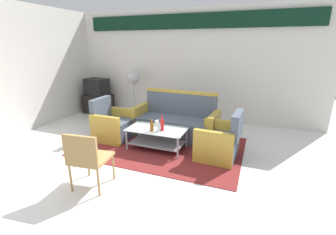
{
  "coord_description": "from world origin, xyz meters",
  "views": [
    {
      "loc": [
        1.7,
        -3.0,
        1.93
      ],
      "look_at": [
        0.2,
        0.85,
        0.65
      ],
      "focal_mm": 25.3,
      "sensor_mm": 36.0,
      "label": 1
    }
  ],
  "objects_px": {
    "armchair_right": "(219,142)",
    "bottle_clear": "(158,127)",
    "bottle_red": "(162,125)",
    "television": "(97,87)",
    "cup": "(157,123)",
    "wicker_chair": "(87,156)",
    "armchair_left": "(113,125)",
    "coffee_table": "(157,136)",
    "couch": "(176,123)",
    "pedestal_fan": "(134,80)",
    "tv_stand": "(98,104)",
    "bottle_brown": "(152,127)"
  },
  "relations": [
    {
      "from": "pedestal_fan",
      "to": "armchair_left",
      "type": "bearing_deg",
      "value": -77.19
    },
    {
      "from": "armchair_left",
      "to": "wicker_chair",
      "type": "xyz_separation_m",
      "value": [
        0.75,
        -1.7,
        0.21
      ]
    },
    {
      "from": "coffee_table",
      "to": "tv_stand",
      "type": "xyz_separation_m",
      "value": [
        -2.63,
        1.72,
        -0.01
      ]
    },
    {
      "from": "armchair_left",
      "to": "tv_stand",
      "type": "xyz_separation_m",
      "value": [
        -1.55,
        1.56,
        -0.03
      ]
    },
    {
      "from": "couch",
      "to": "bottle_red",
      "type": "relative_size",
      "value": 6.26
    },
    {
      "from": "bottle_clear",
      "to": "cup",
      "type": "bearing_deg",
      "value": 118.16
    },
    {
      "from": "tv_stand",
      "to": "wicker_chair",
      "type": "bearing_deg",
      "value": -54.89
    },
    {
      "from": "bottle_red",
      "to": "pedestal_fan",
      "type": "bearing_deg",
      "value": 131.0
    },
    {
      "from": "couch",
      "to": "coffee_table",
      "type": "relative_size",
      "value": 1.66
    },
    {
      "from": "bottle_clear",
      "to": "bottle_brown",
      "type": "relative_size",
      "value": 1.02
    },
    {
      "from": "couch",
      "to": "cup",
      "type": "height_order",
      "value": "couch"
    },
    {
      "from": "armchair_right",
      "to": "bottle_brown",
      "type": "relative_size",
      "value": 3.73
    },
    {
      "from": "armchair_right",
      "to": "bottle_clear",
      "type": "relative_size",
      "value": 3.64
    },
    {
      "from": "bottle_clear",
      "to": "tv_stand",
      "type": "relative_size",
      "value": 0.29
    },
    {
      "from": "cup",
      "to": "wicker_chair",
      "type": "distance_m",
      "value": 1.73
    },
    {
      "from": "bottle_clear",
      "to": "pedestal_fan",
      "type": "relative_size",
      "value": 0.18
    },
    {
      "from": "armchair_left",
      "to": "cup",
      "type": "height_order",
      "value": "armchair_left"
    },
    {
      "from": "wicker_chair",
      "to": "cup",
      "type": "bearing_deg",
      "value": 74.37
    },
    {
      "from": "couch",
      "to": "armchair_left",
      "type": "xyz_separation_m",
      "value": [
        -1.2,
        -0.58,
        -0.03
      ]
    },
    {
      "from": "bottle_clear",
      "to": "pedestal_fan",
      "type": "xyz_separation_m",
      "value": [
        -1.54,
        1.9,
        0.51
      ]
    },
    {
      "from": "tv_stand",
      "to": "cup",
      "type": "bearing_deg",
      "value": -31.2
    },
    {
      "from": "coffee_table",
      "to": "television",
      "type": "bearing_deg",
      "value": 146.77
    },
    {
      "from": "bottle_brown",
      "to": "bottle_clear",
      "type": "bearing_deg",
      "value": 9.52
    },
    {
      "from": "bottle_red",
      "to": "television",
      "type": "height_order",
      "value": "television"
    },
    {
      "from": "bottle_clear",
      "to": "cup",
      "type": "xyz_separation_m",
      "value": [
        -0.16,
        0.29,
        -0.04
      ]
    },
    {
      "from": "armchair_left",
      "to": "television",
      "type": "xyz_separation_m",
      "value": [
        -1.55,
        1.56,
        0.47
      ]
    },
    {
      "from": "television",
      "to": "coffee_table",
      "type": "bearing_deg",
      "value": 153.64
    },
    {
      "from": "bottle_brown",
      "to": "cup",
      "type": "relative_size",
      "value": 2.28
    },
    {
      "from": "bottle_brown",
      "to": "wicker_chair",
      "type": "distance_m",
      "value": 1.43
    },
    {
      "from": "couch",
      "to": "wicker_chair",
      "type": "bearing_deg",
      "value": 81.26
    },
    {
      "from": "armchair_right",
      "to": "coffee_table",
      "type": "distance_m",
      "value": 1.17
    },
    {
      "from": "armchair_right",
      "to": "wicker_chair",
      "type": "height_order",
      "value": "armchair_right"
    },
    {
      "from": "cup",
      "to": "television",
      "type": "distance_m",
      "value": 3.01
    },
    {
      "from": "armchair_right",
      "to": "pedestal_fan",
      "type": "height_order",
      "value": "pedestal_fan"
    },
    {
      "from": "couch",
      "to": "coffee_table",
      "type": "distance_m",
      "value": 0.76
    },
    {
      "from": "armchair_right",
      "to": "bottle_red",
      "type": "distance_m",
      "value": 1.07
    },
    {
      "from": "bottle_clear",
      "to": "wicker_chair",
      "type": "bearing_deg",
      "value": -106.72
    },
    {
      "from": "armchair_left",
      "to": "pedestal_fan",
      "type": "xyz_separation_m",
      "value": [
        -0.37,
        1.61,
        0.73
      ]
    },
    {
      "from": "tv_stand",
      "to": "wicker_chair",
      "type": "xyz_separation_m",
      "value": [
        2.3,
        -3.26,
        0.23
      ]
    },
    {
      "from": "bottle_clear",
      "to": "tv_stand",
      "type": "distance_m",
      "value": 3.3
    },
    {
      "from": "cup",
      "to": "armchair_left",
      "type": "bearing_deg",
      "value": -179.55
    },
    {
      "from": "cup",
      "to": "pedestal_fan",
      "type": "relative_size",
      "value": 0.08
    },
    {
      "from": "coffee_table",
      "to": "couch",
      "type": "bearing_deg",
      "value": 80.82
    },
    {
      "from": "cup",
      "to": "wicker_chair",
      "type": "relative_size",
      "value": 0.12
    },
    {
      "from": "coffee_table",
      "to": "bottle_brown",
      "type": "bearing_deg",
      "value": -103.36
    },
    {
      "from": "cup",
      "to": "tv_stand",
      "type": "relative_size",
      "value": 0.12
    },
    {
      "from": "coffee_table",
      "to": "wicker_chair",
      "type": "height_order",
      "value": "wicker_chair"
    },
    {
      "from": "bottle_clear",
      "to": "television",
      "type": "height_order",
      "value": "television"
    },
    {
      "from": "couch",
      "to": "bottle_brown",
      "type": "bearing_deg",
      "value": 82.7
    },
    {
      "from": "bottle_brown",
      "to": "tv_stand",
      "type": "height_order",
      "value": "bottle_brown"
    }
  ]
}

